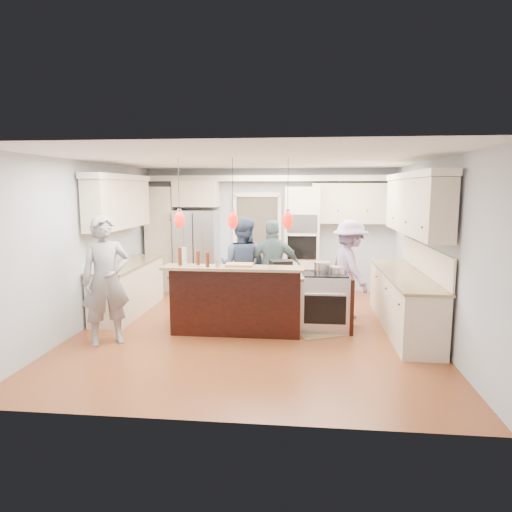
{
  "coord_description": "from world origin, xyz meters",
  "views": [
    {
      "loc": [
        0.78,
        -7.11,
        2.25
      ],
      "look_at": [
        0.0,
        0.35,
        1.15
      ],
      "focal_mm": 32.0,
      "sensor_mm": 36.0,
      "label": 1
    }
  ],
  "objects_px": {
    "kitchen_island": "(239,298)",
    "person_bar_end": "(106,281)",
    "refrigerator": "(197,251)",
    "island_range": "(326,301)",
    "person_far_left": "(243,266)"
  },
  "relations": [
    {
      "from": "refrigerator",
      "to": "person_bar_end",
      "type": "distance_m",
      "value": 3.57
    },
    {
      "from": "refrigerator",
      "to": "person_bar_end",
      "type": "xyz_separation_m",
      "value": [
        -0.51,
        -3.53,
        0.04
      ]
    },
    {
      "from": "person_bar_end",
      "to": "person_far_left",
      "type": "xyz_separation_m",
      "value": [
        1.77,
        1.74,
        -0.06
      ]
    },
    {
      "from": "island_range",
      "to": "person_far_left",
      "type": "relative_size",
      "value": 0.52
    },
    {
      "from": "refrigerator",
      "to": "island_range",
      "type": "bearing_deg",
      "value": -42.59
    },
    {
      "from": "person_far_left",
      "to": "kitchen_island",
      "type": "bearing_deg",
      "value": 106.23
    },
    {
      "from": "person_far_left",
      "to": "island_range",
      "type": "bearing_deg",
      "value": 167.01
    },
    {
      "from": "refrigerator",
      "to": "kitchen_island",
      "type": "distance_m",
      "value": 2.91
    },
    {
      "from": "island_range",
      "to": "person_bar_end",
      "type": "bearing_deg",
      "value": -162.14
    },
    {
      "from": "island_range",
      "to": "person_bar_end",
      "type": "relative_size",
      "value": 0.49
    },
    {
      "from": "kitchen_island",
      "to": "person_bar_end",
      "type": "distance_m",
      "value": 2.1
    },
    {
      "from": "kitchen_island",
      "to": "person_far_left",
      "type": "distance_m",
      "value": 0.87
    },
    {
      "from": "kitchen_island",
      "to": "person_far_left",
      "type": "height_order",
      "value": "person_far_left"
    },
    {
      "from": "refrigerator",
      "to": "kitchen_island",
      "type": "xyz_separation_m",
      "value": [
        1.3,
        -2.57,
        -0.41
      ]
    },
    {
      "from": "island_range",
      "to": "kitchen_island",
      "type": "bearing_deg",
      "value": -176.91
    }
  ]
}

